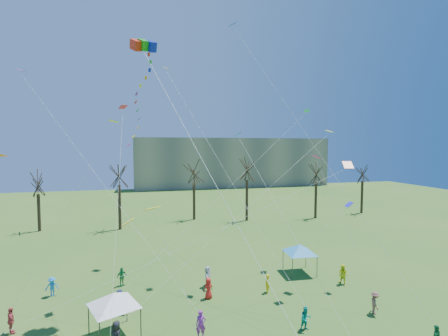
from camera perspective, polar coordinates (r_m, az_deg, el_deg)
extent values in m
cube|color=gray|center=(99.77, 1.44, 1.11)|extent=(60.00, 14.00, 15.00)
cylinder|color=black|center=(53.35, -30.74, -7.04)|extent=(0.44, 0.44, 5.46)
cylinder|color=black|center=(49.33, -18.54, -6.82)|extent=(0.44, 0.44, 6.70)
cylinder|color=black|center=(53.38, -5.49, -6.05)|extent=(0.44, 0.44, 6.28)
cylinder|color=black|center=(52.50, 4.19, -5.91)|extent=(0.44, 0.44, 6.84)
cylinder|color=black|center=(56.58, 16.42, -5.66)|extent=(0.44, 0.44, 6.21)
cylinder|color=black|center=(63.84, 23.90, -4.85)|extent=(0.44, 0.44, 6.02)
cube|color=red|center=(26.24, -15.82, 20.82)|extent=(0.98, 1.26, 1.13)
cube|color=#169914|center=(26.23, -14.55, 20.85)|extent=(0.98, 1.26, 1.13)
cube|color=#0D1CA8|center=(26.23, -13.28, 20.87)|extent=(0.98, 1.26, 1.13)
cylinder|color=white|center=(17.92, -2.57, -1.18)|extent=(0.02, 0.02, 23.84)
cylinder|color=#3F3F44|center=(22.98, -14.97, -25.75)|extent=(0.09, 0.09, 2.06)
cylinder|color=#3F3F44|center=(24.46, -23.52, -24.01)|extent=(0.09, 0.09, 2.06)
cylinder|color=#3F3F44|center=(25.09, -17.36, -23.11)|extent=(0.09, 0.09, 2.06)
pyramid|color=white|center=(22.99, -19.49, -21.70)|extent=(3.59, 3.59, 0.88)
cylinder|color=#3F3F44|center=(31.24, 12.41, -17.51)|extent=(0.07, 0.07, 1.99)
cylinder|color=#3F3F44|center=(32.20, 16.65, -16.92)|extent=(0.07, 0.07, 1.99)
cylinder|color=#3F3F44|center=(33.38, 10.75, -16.06)|extent=(0.07, 0.07, 1.99)
cylinder|color=#3F3F44|center=(34.28, 14.75, -15.58)|extent=(0.07, 0.07, 1.99)
pyramid|color=#2887CC|center=(32.28, 13.68, -14.14)|extent=(3.78, 3.78, 0.85)
imported|color=black|center=(22.37, -19.06, -27.04)|extent=(0.95, 1.07, 1.85)
imported|color=purple|center=(22.55, -4.26, -26.62)|extent=(0.71, 0.51, 1.80)
imported|color=#0B9C90|center=(23.95, 14.74, -25.06)|extent=(0.82, 0.67, 1.60)
imported|color=brown|center=(27.47, 25.88, -21.30)|extent=(0.97, 1.22, 1.65)
imported|color=#C94347|center=(26.87, -34.40, -22.05)|extent=(0.87, 1.12, 1.77)
imported|color=#41528E|center=(26.36, -18.54, -22.09)|extent=(1.60, 1.45, 1.77)
imported|color=red|center=(27.22, -2.87, -21.11)|extent=(0.96, 0.78, 1.69)
imported|color=yellow|center=(28.37, 7.91, -20.21)|extent=(0.57, 0.67, 1.56)
imported|color=yellow|center=(31.42, 20.93, -17.76)|extent=(0.98, 1.07, 1.77)
imported|color=#1B7EDF|center=(31.02, -28.93, -18.45)|extent=(1.09, 0.70, 1.60)
imported|color=#1F8E46|center=(30.67, -18.21, -18.34)|extent=(1.03, 0.92, 1.67)
imported|color=silver|center=(29.17, -2.97, -19.19)|extent=(1.03, 1.77, 1.82)
cube|color=#D4234D|center=(27.00, -17.99, 10.58)|extent=(0.82, 0.86, 0.28)
cylinder|color=white|center=(21.89, -18.89, -6.60)|extent=(0.01, 0.01, 17.46)
cube|color=yellow|center=(16.70, -12.90, -7.16)|extent=(0.91, 0.84, 0.21)
cylinder|color=white|center=(17.62, -7.93, -19.95)|extent=(0.01, 0.01, 7.99)
cube|color=#1894BA|center=(27.88, 2.58, 6.21)|extent=(0.78, 0.72, 0.37)
cylinder|color=white|center=(23.16, 10.63, -8.54)|extent=(0.01, 0.01, 17.31)
cube|color=blue|center=(33.75, 1.67, 24.80)|extent=(0.82, 0.74, 0.44)
cylinder|color=white|center=(25.73, 15.53, 4.87)|extent=(0.01, 0.01, 28.96)
cube|color=#B73516|center=(22.09, 21.71, 0.53)|extent=(0.79, 0.85, 0.46)
cylinder|color=white|center=(19.59, -8.04, -14.34)|extent=(0.01, 0.01, 23.98)
cube|color=#B8DE34|center=(30.05, 18.65, 6.40)|extent=(0.82, 0.88, 0.24)
cylinder|color=white|center=(23.82, 3.70, -7.77)|extent=(0.01, 0.01, 22.60)
cube|color=purple|center=(34.18, -33.28, 14.73)|extent=(0.93, 0.90, 0.27)
cylinder|color=white|center=(25.80, -22.37, -1.13)|extent=(0.01, 0.01, 25.66)
cube|color=#F4AE0C|center=(36.52, -10.65, 17.52)|extent=(0.91, 0.89, 0.37)
cylinder|color=white|center=(27.60, -0.95, 1.40)|extent=(0.01, 0.01, 27.02)
cube|color=#D723A0|center=(27.49, 16.49, 2.01)|extent=(0.75, 0.63, 0.29)
cylinder|color=white|center=(26.78, 21.03, -9.18)|extent=(0.01, 0.01, 11.15)
cube|color=yellow|center=(24.54, -19.55, 8.08)|extent=(0.88, 0.81, 0.16)
cylinder|color=white|center=(24.58, -27.09, -7.28)|extent=(0.01, 0.01, 14.25)
cube|color=#18B99C|center=(34.77, 14.86, 10.08)|extent=(0.74, 0.84, 0.24)
cylinder|color=white|center=(28.17, 1.03, -3.47)|extent=(0.01, 0.01, 24.58)
cube|color=yellow|center=(17.09, -17.15, -9.44)|extent=(0.62, 0.55, 0.37)
cylinder|color=white|center=(21.82, -8.57, -16.17)|extent=(0.01, 0.01, 11.66)
cube|color=#2726DC|center=(29.61, 21.87, -6.19)|extent=(0.68, 0.61, 0.38)
cylinder|color=white|center=(28.50, 15.25, -12.64)|extent=(0.01, 0.01, 9.31)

